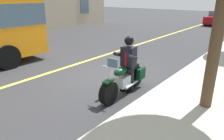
{
  "coord_description": "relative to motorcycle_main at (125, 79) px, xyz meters",
  "views": [
    {
      "loc": [
        5.53,
        4.69,
        2.83
      ],
      "look_at": [
        1.0,
        1.01,
        0.75
      ],
      "focal_mm": 33.33,
      "sensor_mm": 36.0,
      "label": 1
    }
  ],
  "objects": [
    {
      "name": "rider_main",
      "position": [
        -0.19,
        -0.02,
        0.58
      ],
      "size": [
        0.65,
        0.58,
        1.74
      ],
      "color": "black",
      "rests_on": "ground_plane"
    },
    {
      "name": "car_silver",
      "position": [
        -19.45,
        -1.96,
        0.24
      ],
      "size": [
        4.6,
        1.92,
        1.4
      ],
      "color": "maroon",
      "rests_on": "ground_plane"
    },
    {
      "name": "ground_plane",
      "position": [
        -0.76,
        -1.31,
        -0.45
      ],
      "size": [
        80.0,
        80.0,
        0.0
      ],
      "primitive_type": "plane",
      "color": "#333335"
    },
    {
      "name": "lane_center_stripe",
      "position": [
        -0.76,
        -3.31,
        -0.45
      ],
      "size": [
        60.0,
        0.16,
        0.01
      ],
      "primitive_type": "cube",
      "color": "#E5DB4C",
      "rests_on": "ground_plane"
    },
    {
      "name": "motorcycle_main",
      "position": [
        0.0,
        0.0,
        0.0
      ],
      "size": [
        2.22,
        0.7,
        1.26
      ],
      "color": "black",
      "rests_on": "ground_plane"
    }
  ]
}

